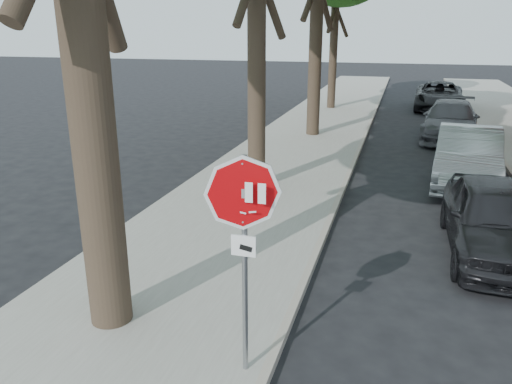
# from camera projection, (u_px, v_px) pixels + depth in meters

# --- Properties ---
(sidewalk_left) EXTENTS (4.00, 55.00, 0.12)m
(sidewalk_left) POSITION_uv_depth(u_px,v_px,m) (299.00, 146.00, 17.36)
(sidewalk_left) COLOR gray
(sidewalk_left) RESTS_ON ground
(curb_left) EXTENTS (0.12, 55.00, 0.13)m
(curb_left) POSITION_uv_depth(u_px,v_px,m) (359.00, 150.00, 16.82)
(curb_left) COLOR #9E9384
(curb_left) RESTS_ON ground
(curb_right) EXTENTS (0.12, 55.00, 0.13)m
(curb_right) POSITION_uv_depth(u_px,v_px,m) (501.00, 159.00, 15.64)
(curb_right) COLOR #9E9384
(curb_right) RESTS_ON ground
(stop_sign) EXTENTS (0.76, 0.34, 2.61)m
(stop_sign) POSITION_uv_depth(u_px,v_px,m) (244.00, 226.00, 5.32)
(stop_sign) COLOR gray
(stop_sign) RESTS_ON sidewalk_left
(car_a) EXTENTS (1.67, 4.04, 1.37)m
(car_a) POSITION_uv_depth(u_px,v_px,m) (494.00, 218.00, 9.02)
(car_a) COLOR black
(car_a) RESTS_ON ground
(car_b) EXTENTS (2.01, 4.62, 1.48)m
(car_b) POSITION_uv_depth(u_px,v_px,m) (468.00, 157.00, 13.16)
(car_b) COLOR #9CA0A4
(car_b) RESTS_ON ground
(car_c) EXTENTS (2.38, 4.96, 1.39)m
(car_c) POSITION_uv_depth(u_px,v_px,m) (450.00, 120.00, 18.64)
(car_c) COLOR #444448
(car_c) RESTS_ON ground
(car_d) EXTENTS (2.54, 5.14, 1.40)m
(car_d) POSITION_uv_depth(u_px,v_px,m) (439.00, 96.00, 25.45)
(car_d) COLOR black
(car_d) RESTS_ON ground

